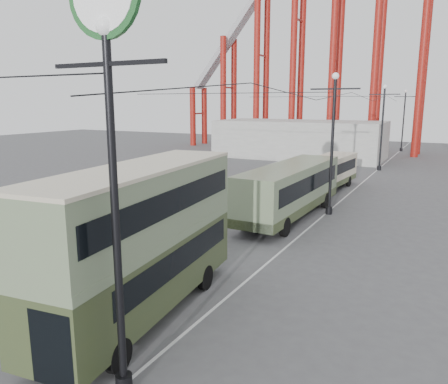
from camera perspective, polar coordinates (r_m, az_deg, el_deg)
The scene contains 11 objects.
ground at distance 18.21m, azimuth -20.43°, elevation -13.31°, with size 160.00×160.00×0.00m, color #4E4D50.
road_markings at distance 34.16m, azimuth 3.69°, elevation -0.98°, with size 12.52×120.00×0.01m.
lamp_post_near at distance 10.50m, azimuth -14.86°, elevation 13.48°, with size 3.20×0.44×10.80m.
lamp_post_mid at distance 29.76m, azimuth 13.94°, elevation 5.94°, with size 3.20×0.44×9.32m.
lamp_post_far at distance 51.35m, azimuth 19.94°, elevation 7.85°, with size 3.20×0.44×9.32m.
lamp_post_distant at distance 73.18m, azimuth 22.39°, elevation 8.60°, with size 3.20×0.44×9.32m.
fairground_shed at distance 60.92m, azimuth 9.83°, elevation 6.81°, with size 22.00×10.00×5.00m, color #A1A19C.
double_decker_bus at distance 15.36m, azimuth -10.71°, elevation -5.41°, with size 3.58×10.20×5.37m.
single_decker_green at distance 28.80m, azimuth 8.68°, elevation 0.50°, with size 3.16×12.35×3.47m.
single_decker_cream at distance 38.55m, azimuth 13.46°, elevation 2.63°, with size 3.03×9.45×2.89m.
pedestrian at distance 23.52m, azimuth -1.28°, elevation -4.77°, with size 0.59×0.39×1.63m, color black.
Camera 1 is at (12.64, -10.78, 7.46)m, focal length 35.00 mm.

